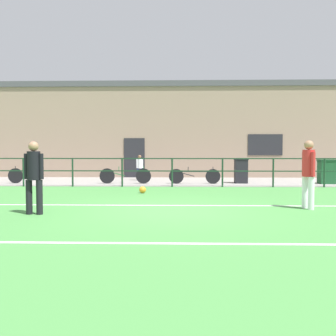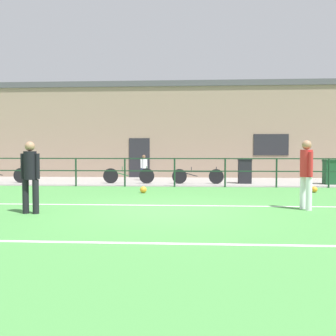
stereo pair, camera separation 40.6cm
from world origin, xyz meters
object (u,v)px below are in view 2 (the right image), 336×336
bicycle_parked_2 (129,176)px  trash_bin_1 (245,171)px  soccer_ball_match (143,190)px  bicycle_parked_0 (3,175)px  spectator_child (144,166)px  trash_bin_0 (332,172)px  soccer_ball_spare (314,189)px  player_striker (306,170)px  player_goalkeeper (30,173)px  bicycle_parked_1 (198,176)px

bicycle_parked_2 → trash_bin_1: trash_bin_1 is taller
soccer_ball_match → bicycle_parked_0: bearing=152.6°
spectator_child → bicycle_parked_2: size_ratio=0.55×
bicycle_parked_2 → trash_bin_0: 8.67m
soccer_ball_spare → spectator_child: 8.06m
player_striker → bicycle_parked_2: size_ratio=0.76×
bicycle_parked_2 → bicycle_parked_0: bearing=179.9°
spectator_child → trash_bin_1: bearing=146.3°
player_goalkeeper → trash_bin_1: player_goalkeeper is taller
soccer_ball_match → bicycle_parked_1: 3.97m
bicycle_parked_2 → trash_bin_0: trash_bin_0 is taller
player_goalkeeper → soccer_ball_spare: 9.33m
bicycle_parked_1 → bicycle_parked_2: bearing=-179.9°
bicycle_parked_1 → trash_bin_0: size_ratio=2.12×
bicycle_parked_0 → bicycle_parked_2: same height
bicycle_parked_0 → spectator_child: bearing=16.2°
player_striker → bicycle_parked_0: 13.08m
soccer_ball_match → soccer_ball_spare: 5.89m
player_striker → spectator_child: 9.98m
soccer_ball_spare → bicycle_parked_1: (-3.97, 2.95, 0.25)m
player_goalkeeper → soccer_ball_match: (2.04, 4.35, -0.82)m
bicycle_parked_2 → trash_bin_1: (5.03, 0.35, 0.21)m
player_striker → soccer_ball_spare: bearing=-36.9°
bicycle_parked_2 → trash_bin_0: size_ratio=2.14×
soccer_ball_spare → trash_bin_0: size_ratio=0.20×
bicycle_parked_2 → player_goalkeeper: bearing=-97.0°
bicycle_parked_0 → trash_bin_0: trash_bin_0 is taller
spectator_child → trash_bin_1: 4.80m
player_goalkeeper → spectator_child: bearing=-94.0°
spectator_child → bicycle_parked_2: (-0.45, -1.77, -0.35)m
trash_bin_1 → spectator_child: bearing=162.9°
soccer_ball_match → soccer_ball_spare: bearing=5.2°
bicycle_parked_2 → trash_bin_0: (8.66, 0.19, 0.18)m
player_striker → spectator_child: (-5.08, 8.59, -0.25)m
soccer_ball_match → bicycle_parked_2: size_ratio=0.10×
soccer_ball_spare → player_striker: bearing=-110.2°
bicycle_parked_0 → trash_bin_0: (14.28, 0.18, 0.18)m
bicycle_parked_1 → trash_bin_0: trash_bin_0 is taller
bicycle_parked_0 → bicycle_parked_2: (5.62, -0.01, -0.00)m
player_striker → soccer_ball_spare: player_striker is taller
soccer_ball_match → player_goalkeeper: bearing=-115.2°
bicycle_parked_2 → soccer_ball_match: bearing=-72.6°
soccer_ball_spare → bicycle_parked_2: bearing=157.1°
player_striker → soccer_ball_match: player_striker is taller
bicycle_parked_0 → trash_bin_1: size_ratio=2.10×
bicycle_parked_0 → player_striker: bearing=-31.5°
soccer_ball_spare → bicycle_parked_0: (-12.57, 2.95, 0.26)m
spectator_child → trash_bin_0: 8.37m
trash_bin_0 → soccer_ball_match: bearing=-154.2°
player_striker → trash_bin_0: 7.69m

